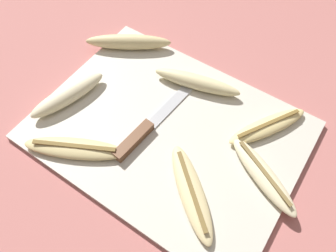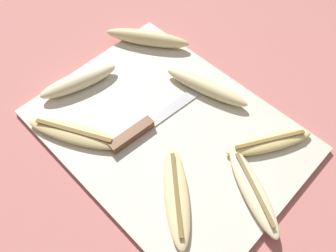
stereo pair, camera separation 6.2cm
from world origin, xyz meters
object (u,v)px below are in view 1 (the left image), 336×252
object	(u,v)px
knife	(144,131)
banana_ripe_center	(191,192)
banana_soft_right	(197,82)
banana_spotted_left	(75,148)
banana_mellow_near	(128,42)
banana_bright_far	(68,95)
banana_pale_long	(263,175)
banana_golden_short	(268,126)

from	to	relation	value
knife	banana_ripe_center	distance (m)	0.15
banana_soft_right	banana_spotted_left	world-z (taller)	banana_soft_right
banana_mellow_near	banana_spotted_left	xyz separation A→B (m)	(0.08, -0.26, -0.01)
banana_soft_right	banana_bright_far	bearing A→B (deg)	-138.64
banana_bright_far	banana_pale_long	distance (m)	0.40
knife	banana_ripe_center	size ratio (longest dim) A/B	1.49
knife	banana_bright_far	bearing A→B (deg)	-168.36
knife	banana_mellow_near	bearing A→B (deg)	139.44
banana_soft_right	banana_pale_long	bearing A→B (deg)	-28.84
banana_mellow_near	banana_soft_right	xyz separation A→B (m)	(0.19, -0.01, -0.00)
banana_mellow_near	banana_bright_far	world-z (taller)	banana_mellow_near
banana_ripe_center	banana_mellow_near	xyz separation A→B (m)	(-0.30, 0.22, 0.01)
banana_ripe_center	banana_spotted_left	bearing A→B (deg)	-167.85
banana_ripe_center	banana_spotted_left	size ratio (longest dim) A/B	0.88
banana_soft_right	banana_spotted_left	size ratio (longest dim) A/B	0.98
banana_spotted_left	banana_golden_short	bearing A→B (deg)	41.62
knife	banana_pale_long	size ratio (longest dim) A/B	1.46
banana_ripe_center	banana_bright_far	world-z (taller)	banana_bright_far
banana_golden_short	banana_mellow_near	distance (m)	0.35
knife	banana_mellow_near	distance (m)	0.23
banana_mellow_near	banana_pale_long	world-z (taller)	banana_mellow_near
knife	banana_spotted_left	bearing A→B (deg)	-123.53
banana_mellow_near	banana_spotted_left	world-z (taller)	banana_mellow_near
banana_soft_right	banana_mellow_near	bearing A→B (deg)	176.25
knife	banana_mellow_near	world-z (taller)	banana_mellow_near
banana_golden_short	banana_spotted_left	distance (m)	0.36
banana_mellow_near	banana_ripe_center	bearing A→B (deg)	-35.92
banana_ripe_center	banana_spotted_left	world-z (taller)	same
banana_golden_short	banana_soft_right	size ratio (longest dim) A/B	0.89
banana_golden_short	banana_mellow_near	xyz separation A→B (m)	(-0.35, 0.03, 0.01)
banana_pale_long	banana_spotted_left	world-z (taller)	banana_pale_long
banana_golden_short	banana_bright_far	size ratio (longest dim) A/B	0.97
banana_ripe_center	banana_spotted_left	distance (m)	0.22
banana_soft_right	banana_pale_long	distance (m)	0.23
banana_bright_far	banana_soft_right	distance (m)	0.26
knife	banana_soft_right	world-z (taller)	banana_soft_right
banana_mellow_near	banana_pale_long	bearing A→B (deg)	-17.60
banana_soft_right	banana_spotted_left	distance (m)	0.27
knife	banana_pale_long	distance (m)	0.23
banana_soft_right	banana_ripe_center	bearing A→B (deg)	-60.90
knife	banana_spotted_left	world-z (taller)	banana_spotted_left
banana_golden_short	knife	bearing A→B (deg)	-143.88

